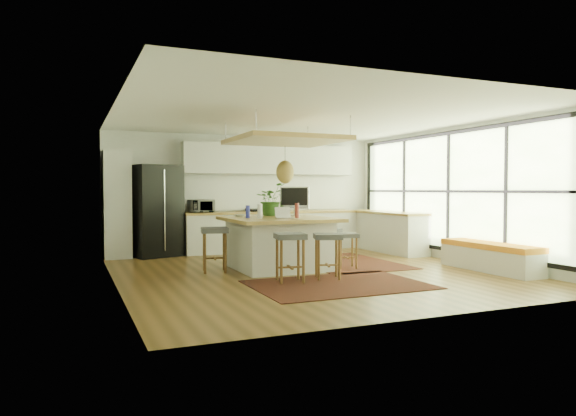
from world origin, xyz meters
name	(u,v)px	position (x,y,z in m)	size (l,w,h in m)	color
floor	(310,271)	(0.00, 0.00, 0.00)	(7.00, 7.00, 0.00)	#533A17
ceiling	(310,117)	(0.00, 0.00, 2.70)	(7.00, 7.00, 0.00)	white
wall_back	(246,193)	(0.00, 3.50, 1.35)	(6.50, 6.50, 0.00)	silver
wall_front	(443,197)	(0.00, -3.50, 1.35)	(6.50, 6.50, 0.00)	silver
wall_left	(114,195)	(-3.25, 0.00, 1.35)	(7.00, 7.00, 0.00)	silver
wall_right	(457,194)	(3.25, 0.00, 1.35)	(7.00, 7.00, 0.00)	silver
window_wall	(456,191)	(3.22, 0.00, 1.40)	(0.10, 6.20, 2.60)	black
pantry	(117,204)	(-2.95, 3.18, 1.12)	(0.55, 0.60, 2.25)	silver
back_counter_base	(273,232)	(0.55, 3.18, 0.44)	(4.20, 0.60, 0.88)	silver
back_counter_top	(273,212)	(0.55, 3.18, 0.90)	(4.24, 0.64, 0.05)	olive
backsplash	(268,193)	(0.55, 3.48, 1.35)	(4.20, 0.02, 0.80)	white
upper_cabinets	(271,159)	(0.55, 3.32, 2.15)	(4.20, 0.34, 0.70)	silver
range	(263,230)	(0.30, 3.18, 0.50)	(0.76, 0.62, 1.00)	#A5A5AA
right_counter_base	(386,232)	(2.93, 2.00, 0.44)	(0.60, 2.50, 0.88)	silver
right_counter_top	(387,213)	(2.93, 2.00, 0.90)	(0.64, 2.54, 0.05)	olive
window_bench	(490,257)	(2.95, -1.20, 0.25)	(0.52, 2.00, 0.50)	silver
ceiling_panel	(285,155)	(-0.30, 0.40, 2.05)	(1.86, 1.86, 0.80)	olive
rug_near	(339,285)	(-0.15, -1.34, 0.01)	(2.60, 1.80, 0.01)	black
rug_right	(344,262)	(1.09, 0.71, 0.01)	(1.80, 2.60, 0.01)	black
fridge	(156,213)	(-2.16, 3.15, 0.93)	(0.97, 0.76, 1.96)	black
island	(279,243)	(-0.38, 0.51, 0.47)	(1.85, 1.85, 0.93)	olive
stool_near_left	(290,260)	(-0.74, -0.86, 0.35)	(0.45, 0.45, 0.76)	#43464B
stool_near_right	(328,257)	(-0.07, -0.82, 0.35)	(0.43, 0.43, 0.73)	#43464B
stool_right_front	(347,249)	(0.77, 0.06, 0.35)	(0.38, 0.38, 0.64)	#43464B
stool_right_back	(329,243)	(0.95, 1.08, 0.35)	(0.39, 0.39, 0.65)	#43464B
stool_left_side	(215,252)	(-1.55, 0.59, 0.35)	(0.46, 0.46, 0.78)	#43464B
laptop	(285,212)	(-0.41, 0.16, 1.05)	(0.29, 0.31, 0.22)	#A5A5AA
monitor	(295,202)	(0.10, 0.89, 1.19)	(0.61, 0.22, 0.57)	#A5A5AA
microwave	(201,205)	(-1.16, 3.18, 1.10)	(0.52, 0.29, 0.35)	#A5A5AA
island_plant	(270,203)	(-0.28, 1.18, 1.18)	(0.57, 0.63, 0.49)	#1E4C19
island_bowl	(240,215)	(-0.95, 1.01, 0.96)	(0.21, 0.21, 0.05)	silver
island_bottle_0	(248,213)	(-0.93, 0.61, 1.03)	(0.07, 0.07, 0.19)	#2F34BC
island_bottle_1	(261,213)	(-0.78, 0.36, 1.03)	(0.07, 0.07, 0.19)	white
island_bottle_2	(298,213)	(-0.13, 0.21, 1.03)	(0.07, 0.07, 0.19)	maroon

